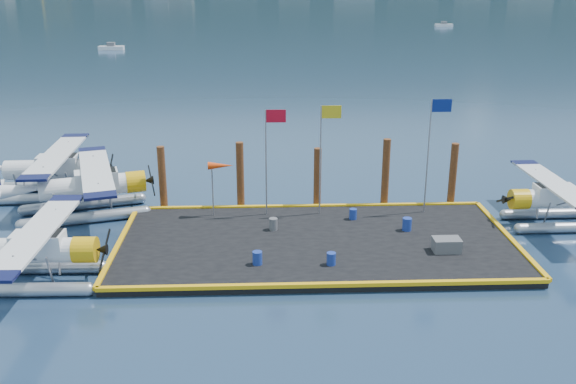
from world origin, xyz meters
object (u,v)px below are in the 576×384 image
piling_2 (317,180)px  piling_4 (453,176)px  seaplane_d (560,201)px  seaplane_c (52,172)px  drum_0 (273,224)px  piling_1 (240,177)px  windsock (220,167)px  flagpole_red (270,146)px  drum_5 (353,214)px  seaplane_b (90,189)px  crate (447,245)px  drum_3 (257,258)px  seaplane_a (31,254)px  drum_2 (407,224)px  piling_0 (163,180)px  flagpole_blue (433,139)px  drum_1 (331,259)px  piling_3 (385,175)px  flagpole_yellow (324,143)px

piling_2 → piling_4: (8.00, 0.00, 0.10)m
seaplane_d → seaplane_c: bearing=77.7°
drum_0 → piling_1: bearing=115.0°
windsock → flagpole_red: bearing=0.0°
seaplane_d → drum_5: bearing=87.1°
seaplane_b → drum_5: bearing=65.3°
drum_5 → crate: size_ratio=0.44×
drum_3 → flagpole_red: (0.70, 6.57, 3.68)m
seaplane_a → drum_0: (10.92, 5.10, -0.79)m
drum_2 → piling_0: piling_0 is taller
seaplane_d → flagpole_blue: (-6.99, 1.35, 3.26)m
seaplane_b → flagpole_red: 10.78m
drum_1 → drum_2: 6.04m
crate → piling_3: piling_3 is taller
drum_5 → piling_2: (-1.78, 2.54, 1.20)m
seaplane_c → piling_4: bearing=81.0°
drum_2 → crate: 3.07m
drum_0 → windsock: bearing=140.9°
flagpole_yellow → piling_4: size_ratio=1.55×
drum_3 → piling_1: size_ratio=0.15×
piling_2 → flagpole_yellow: bearing=-82.8°
crate → piling_1: piling_1 is taller
drum_1 → piling_3: (4.04, 8.36, 1.45)m
seaplane_b → drum_2: 18.01m
flagpole_yellow → piling_1: size_ratio=1.48×
piling_1 → windsock: bearing=-122.7°
drum_0 → crate: (8.44, -3.13, 0.01)m
seaplane_c → drum_1: size_ratio=17.43×
seaplane_b → flagpole_red: (10.33, -1.28, 2.79)m
flagpole_yellow → piling_1: 5.52m
windsock → drum_5: bearing=-7.3°
seaplane_b → drum_5: seaplane_b is taller
drum_3 → piling_0: piling_0 is taller
drum_0 → drum_3: (-0.83, -4.25, 0.00)m
drum_2 → flagpole_blue: size_ratio=0.11×
flagpole_red → flagpole_yellow: (3.00, 0.00, 0.12)m
flagpole_yellow → seaplane_d: bearing=-5.9°
piling_3 → piling_2: bearing=180.0°
crate → piling_0: bearing=154.5°
flagpole_yellow → drum_5: bearing=-30.8°
seaplane_a → flagpole_red: (10.79, 7.42, 2.89)m
seaplane_d → windsock: windsock is taller
piling_4 → seaplane_c: bearing=172.9°
drum_3 → flagpole_yellow: (3.70, 6.57, 3.79)m
drum_2 → piling_3: bearing=95.6°
seaplane_d → crate: (-7.41, -4.10, -0.69)m
drum_3 → piling_0: 9.94m
seaplane_a → drum_3: size_ratio=15.15×
seaplane_b → drum_0: seaplane_b is taller
seaplane_c → drum_3: seaplane_c is taller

